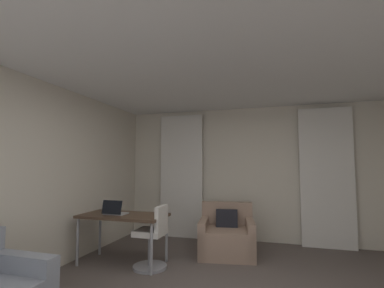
# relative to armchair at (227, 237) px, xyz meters

# --- Properties ---
(wall_window) EXTENTS (5.12, 0.06, 2.60)m
(wall_window) POSITION_rel_armchair_xyz_m (0.29, 0.99, 1.02)
(wall_window) COLOR beige
(wall_window) RESTS_ON ground
(wall_left) EXTENTS (0.06, 6.12, 2.60)m
(wall_left) POSITION_rel_armchair_xyz_m (-2.24, -2.04, 1.02)
(wall_left) COLOR beige
(wall_left) RESTS_ON ground
(ceiling) EXTENTS (5.12, 6.12, 0.06)m
(ceiling) POSITION_rel_armchair_xyz_m (0.29, -2.04, 2.35)
(ceiling) COLOR white
(ceiling) RESTS_ON wall_left
(curtain_left_panel) EXTENTS (0.90, 0.06, 2.50)m
(curtain_left_panel) POSITION_rel_armchair_xyz_m (-1.08, 0.86, 0.97)
(curtain_left_panel) COLOR silver
(curtain_left_panel) RESTS_ON ground
(curtain_right_panel) EXTENTS (0.90, 0.06, 2.50)m
(curtain_right_panel) POSITION_rel_armchair_xyz_m (1.67, 0.86, 0.97)
(curtain_right_panel) COLOR silver
(curtain_right_panel) RESTS_ON ground
(armchair) EXTENTS (0.98, 0.94, 0.81)m
(armchair) POSITION_rel_armchair_xyz_m (0.00, 0.00, 0.00)
(armchair) COLOR #997A66
(armchair) RESTS_ON ground
(desk) EXTENTS (1.28, 0.64, 0.72)m
(desk) POSITION_rel_armchair_xyz_m (-1.42, -0.85, 0.38)
(desk) COLOR #4C3828
(desk) RESTS_ON ground
(desk_chair) EXTENTS (0.48, 0.48, 0.88)m
(desk_chair) POSITION_rel_armchair_xyz_m (-0.91, -0.91, 0.11)
(desk_chair) COLOR gray
(desk_chair) RESTS_ON ground
(laptop) EXTENTS (0.32, 0.25, 0.22)m
(laptop) POSITION_rel_armchair_xyz_m (-1.54, -0.91, 0.49)
(laptop) COLOR #ADADB2
(laptop) RESTS_ON desk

